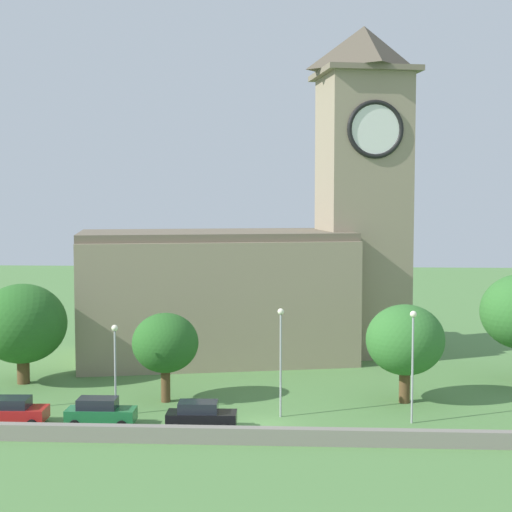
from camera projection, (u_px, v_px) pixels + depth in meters
ground_plane at (270, 374)px, 65.81m from camera, size 200.00×200.00×0.00m
church at (264, 260)px, 72.71m from camera, size 32.20×17.72×30.75m
quay_barrier at (259, 436)px, 47.17m from camera, size 51.10×0.70×1.01m
car_red at (14, 411)px, 51.10m from camera, size 4.26×2.45×1.80m
car_green at (100, 412)px, 50.63m from camera, size 4.49×2.07×1.91m
car_black at (201, 416)px, 49.91m from camera, size 4.51×2.13×1.86m
streetlamp_west_mid at (115, 354)px, 53.03m from camera, size 0.44×0.44×6.26m
streetlamp_central at (281, 345)px, 52.63m from camera, size 0.44×0.44×7.44m
streetlamp_east_mid at (413, 349)px, 51.15m from camera, size 0.44×0.44×7.49m
tree_by_tower at (405, 340)px, 56.33m from camera, size 5.67×5.67×7.17m
tree_riverside_west at (165, 343)px, 56.57m from camera, size 4.82×4.82×6.52m
tree_riverside_east at (22, 324)px, 62.10m from camera, size 7.04×7.04×8.02m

